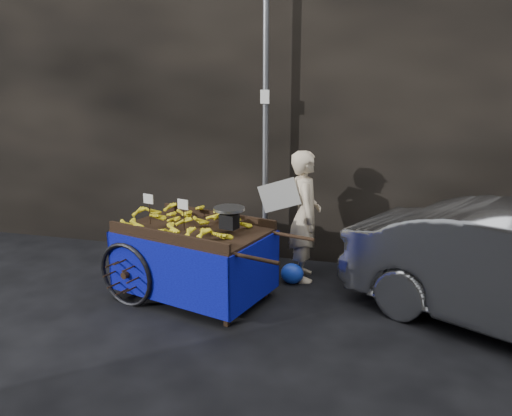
# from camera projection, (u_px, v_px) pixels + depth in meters

# --- Properties ---
(ground) EXTENTS (80.00, 80.00, 0.00)m
(ground) POSITION_uv_depth(u_px,v_px,m) (217.00, 298.00, 6.19)
(ground) COLOR black
(ground) RESTS_ON ground
(building_wall) EXTENTS (13.50, 2.00, 5.00)m
(building_wall) POSITION_uv_depth(u_px,v_px,m) (291.00, 87.00, 7.88)
(building_wall) COLOR black
(building_wall) RESTS_ON ground
(street_pole) EXTENTS (0.12, 0.10, 4.00)m
(street_pole) POSITION_uv_depth(u_px,v_px,m) (266.00, 126.00, 6.81)
(street_pole) COLOR slate
(street_pole) RESTS_ON ground
(banana_cart) EXTENTS (2.58, 1.66, 1.30)m
(banana_cart) POSITION_uv_depth(u_px,v_px,m) (190.00, 235.00, 6.05)
(banana_cart) COLOR black
(banana_cart) RESTS_ON ground
(vendor) EXTENTS (0.89, 0.72, 1.75)m
(vendor) POSITION_uv_depth(u_px,v_px,m) (305.00, 216.00, 6.60)
(vendor) COLOR beige
(vendor) RESTS_ON ground
(plastic_bag) EXTENTS (0.31, 0.24, 0.28)m
(plastic_bag) POSITION_uv_depth(u_px,v_px,m) (292.00, 274.00, 6.60)
(plastic_bag) COLOR blue
(plastic_bag) RESTS_ON ground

